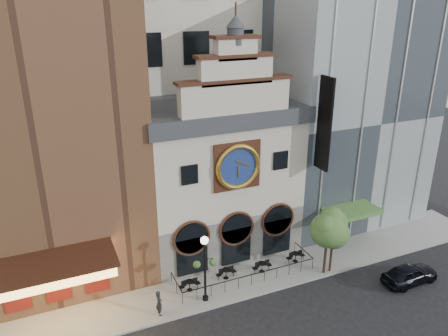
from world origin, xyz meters
name	(u,v)px	position (x,y,z in m)	size (l,w,h in m)	color
ground	(259,296)	(0.00, 0.00, 0.00)	(120.00, 120.00, 0.00)	black
sidewalk	(244,276)	(0.00, 2.50, 0.07)	(44.00, 5.00, 0.15)	gray
clock_building	(216,172)	(0.00, 7.82, 6.69)	(12.60, 8.78, 18.65)	#605E5B
theater_building	(30,109)	(-13.00, 9.96, 12.60)	(14.00, 15.60, 25.00)	brown
retail_building	(336,109)	(12.99, 9.99, 10.14)	(14.00, 14.40, 20.00)	gray
cafe_railing	(244,270)	(0.00, 2.50, 0.60)	(10.60, 2.60, 0.90)	black
bistro_0	(190,285)	(-4.36, 2.41, 0.61)	(1.58, 0.68, 0.90)	black
bistro_1	(226,273)	(-1.37, 2.70, 0.61)	(1.58, 0.68, 0.90)	black
bistro_2	(262,266)	(1.50, 2.39, 0.61)	(1.58, 0.68, 0.90)	black
bistro_3	(295,256)	(4.59, 2.56, 0.61)	(1.58, 0.68, 0.90)	black
car_right	(410,274)	(10.99, -2.97, 0.75)	(1.77, 4.41, 1.50)	black
pedestrian	(159,303)	(-7.04, 0.79, 1.07)	(0.67, 0.44, 1.84)	black
lamppost	(205,262)	(-3.70, 0.98, 3.26)	(1.59, 0.72, 5.03)	black
tree_left	(328,227)	(5.85, 0.46, 4.04)	(2.75, 2.65, 5.30)	#382619
tree_right	(334,230)	(6.41, 0.47, 3.64)	(2.47, 2.38, 4.76)	#382619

